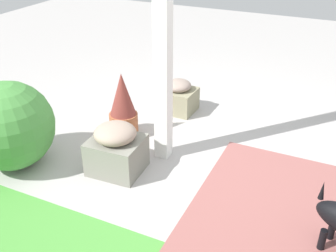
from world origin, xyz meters
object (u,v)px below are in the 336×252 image
porch_pillar (163,31)px  terracotta_pot_spiky (123,107)px  stone_planter_nearest (178,97)px  stone_planter_mid (116,149)px  round_shrub (9,126)px

porch_pillar → terracotta_pot_spiky: (0.53, -0.17, -0.86)m
stone_planter_nearest → terracotta_pot_spiky: (0.28, 0.73, 0.14)m
porch_pillar → stone_planter_mid: (0.26, 0.40, -0.96)m
stone_planter_mid → terracotta_pot_spiky: 0.63m
stone_planter_mid → terracotta_pot_spiky: size_ratio=0.69×
stone_planter_mid → stone_planter_nearest: bearing=-90.4°
round_shrub → stone_planter_nearest: bearing=-119.1°
porch_pillar → terracotta_pot_spiky: bearing=-18.1°
stone_planter_mid → terracotta_pot_spiky: (0.27, -0.57, 0.10)m
porch_pillar → stone_planter_nearest: 1.38m
terracotta_pot_spiky → round_shrub: bearing=54.7°
round_shrub → terracotta_pot_spiky: 1.07m
stone_planter_nearest → round_shrub: round_shrub is taller
stone_planter_mid → round_shrub: (0.88, 0.30, 0.17)m
stone_planter_nearest → round_shrub: bearing=60.9°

